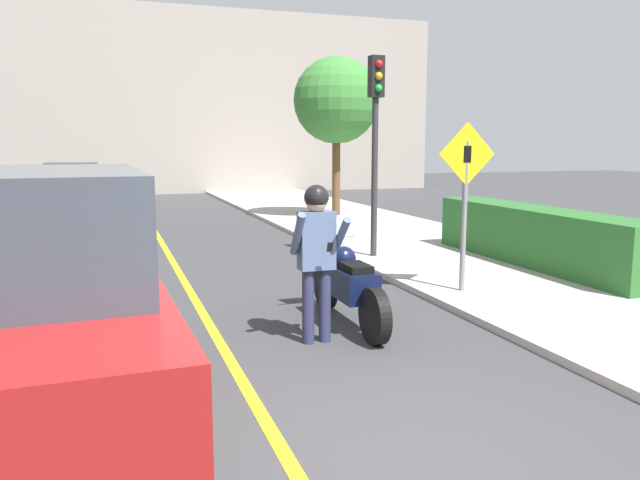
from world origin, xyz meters
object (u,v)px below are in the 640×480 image
at_px(suv_nearby, 24,309).
at_px(street_tree, 336,101).
at_px(traffic_light, 376,119).
at_px(parked_car_grey, 74,187).
at_px(motorcycle, 348,284).
at_px(parked_car_blue, 26,202).
at_px(person_biker, 317,246).
at_px(crossing_sign, 465,191).

xyz_separation_m(suv_nearby, street_tree, (7.10, 12.46, 2.46)).
height_order(traffic_light, parked_car_grey, traffic_light).
bearing_deg(traffic_light, motorcycle, -118.16).
bearing_deg(parked_car_blue, street_tree, 3.95).
height_order(suv_nearby, traffic_light, traffic_light).
height_order(person_biker, street_tree, street_tree).
bearing_deg(street_tree, suv_nearby, -119.66).
relative_size(crossing_sign, parked_car_blue, 0.59).
height_order(crossing_sign, traffic_light, traffic_light).
bearing_deg(motorcycle, person_biker, -136.33).
bearing_deg(traffic_light, suv_nearby, -132.36).
bearing_deg(person_biker, motorcycle, 43.67).
bearing_deg(traffic_light, street_tree, 76.07).
bearing_deg(street_tree, traffic_light, -103.93).
bearing_deg(parked_car_blue, suv_nearby, -83.82).
height_order(motorcycle, street_tree, street_tree).
bearing_deg(parked_car_grey, suv_nearby, -88.63).
bearing_deg(suv_nearby, parked_car_blue, 96.18).
height_order(person_biker, suv_nearby, suv_nearby).
distance_m(suv_nearby, parked_car_blue, 11.95).
xyz_separation_m(person_biker, suv_nearby, (-2.83, -1.59, -0.08)).
distance_m(motorcycle, suv_nearby, 4.10).
bearing_deg(crossing_sign, suv_nearby, -152.22).
bearing_deg(parked_car_grey, parked_car_blue, -99.22).
bearing_deg(street_tree, parked_car_blue, -176.05).
relative_size(suv_nearby, street_tree, 1.02).
bearing_deg(suv_nearby, street_tree, 60.34).
bearing_deg(suv_nearby, traffic_light, 47.64).
bearing_deg(crossing_sign, parked_car_grey, 112.64).
height_order(crossing_sign, street_tree, street_tree).
relative_size(motorcycle, person_biker, 1.29).
relative_size(suv_nearby, traffic_light, 1.26).
relative_size(motorcycle, street_tree, 0.50).
bearing_deg(suv_nearby, crossing_sign, 27.78).
bearing_deg(crossing_sign, person_biker, -153.93).
distance_m(motorcycle, parked_car_blue, 10.81).
bearing_deg(parked_car_grey, street_tree, -32.59).
bearing_deg(street_tree, parked_car_grey, 147.41).
bearing_deg(motorcycle, suv_nearby, -147.72).
bearing_deg(suv_nearby, motorcycle, 32.28).
bearing_deg(motorcycle, parked_car_blue, 115.92).
relative_size(traffic_light, parked_car_blue, 0.90).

